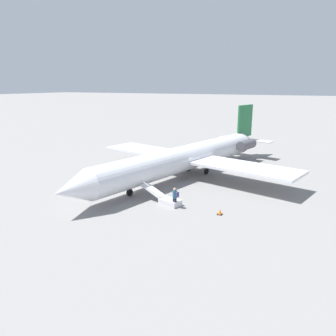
% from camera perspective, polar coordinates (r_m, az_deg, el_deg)
% --- Properties ---
extents(ground_plane, '(600.00, 600.00, 0.00)m').
position_cam_1_polar(ground_plane, '(36.65, 2.84, -1.57)').
color(ground_plane, gray).
extents(airplane_main, '(32.15, 24.77, 7.30)m').
position_cam_1_polar(airplane_main, '(36.90, 3.83, 2.02)').
color(airplane_main, silver).
rests_on(airplane_main, ground).
extents(boarding_stairs, '(1.91, 4.14, 1.78)m').
position_cam_1_polar(boarding_stairs, '(28.45, -0.28, -5.51)').
color(boarding_stairs, silver).
rests_on(boarding_stairs, ground).
extents(passenger, '(0.40, 0.56, 1.74)m').
position_cam_1_polar(passenger, '(27.35, 1.22, -4.96)').
color(passenger, '#23232D').
rests_on(passenger, ground).
extents(traffic_cone_near_stairs, '(0.42, 0.42, 0.46)m').
position_cam_1_polar(traffic_cone_near_stairs, '(26.56, 9.04, -7.58)').
color(traffic_cone_near_stairs, black).
rests_on(traffic_cone_near_stairs, ground).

